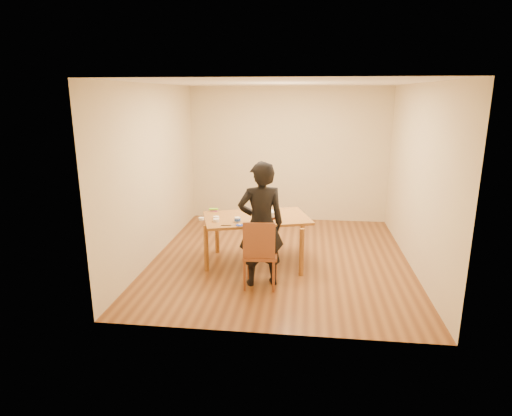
# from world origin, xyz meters

# --- Properties ---
(room_shell) EXTENTS (4.00, 4.50, 2.70)m
(room_shell) POSITION_xyz_m (0.00, 0.34, 1.35)
(room_shell) COLOR brown
(room_shell) RESTS_ON ground
(dining_table) EXTENTS (1.75, 1.34, 0.04)m
(dining_table) POSITION_xyz_m (-0.36, -0.26, 0.73)
(dining_table) COLOR brown
(dining_table) RESTS_ON floor
(dining_chair) EXTENTS (0.48, 0.48, 0.04)m
(dining_chair) POSITION_xyz_m (-0.21, -1.03, 0.45)
(dining_chair) COLOR brown
(dining_chair) RESTS_ON floor
(cake_plate) EXTENTS (0.28, 0.28, 0.02)m
(cake_plate) POSITION_xyz_m (-0.15, -0.26, 0.76)
(cake_plate) COLOR red
(cake_plate) RESTS_ON dining_table
(cake) EXTENTS (0.20, 0.20, 0.06)m
(cake) POSITION_xyz_m (-0.15, -0.26, 0.80)
(cake) COLOR white
(cake) RESTS_ON cake_plate
(frosting_dome) EXTENTS (0.19, 0.19, 0.03)m
(frosting_dome) POSITION_xyz_m (-0.15, -0.26, 0.85)
(frosting_dome) COLOR white
(frosting_dome) RESTS_ON cake
(frosting_tub) EXTENTS (0.08, 0.08, 0.07)m
(frosting_tub) POSITION_xyz_m (-0.60, -0.56, 0.79)
(frosting_tub) COLOR white
(frosting_tub) RESTS_ON dining_table
(frosting_lid) EXTENTS (0.10, 0.10, 0.01)m
(frosting_lid) POSITION_xyz_m (-0.54, -0.72, 0.75)
(frosting_lid) COLOR #182DA1
(frosting_lid) RESTS_ON dining_table
(frosting_dollop) EXTENTS (0.04, 0.04, 0.02)m
(frosting_dollop) POSITION_xyz_m (-0.54, -0.72, 0.77)
(frosting_dollop) COLOR white
(frosting_dollop) RESTS_ON frosting_lid
(ramekin_green) EXTENTS (0.09, 0.09, 0.04)m
(ramekin_green) POSITION_xyz_m (-0.91, -0.58, 0.77)
(ramekin_green) COLOR white
(ramekin_green) RESTS_ON dining_table
(ramekin_yellow) EXTENTS (0.09, 0.09, 0.04)m
(ramekin_yellow) POSITION_xyz_m (-0.93, -0.45, 0.77)
(ramekin_yellow) COLOR white
(ramekin_yellow) RESTS_ON dining_table
(ramekin_multi) EXTENTS (0.08, 0.08, 0.04)m
(ramekin_multi) POSITION_xyz_m (-1.14, -0.52, 0.77)
(ramekin_multi) COLOR white
(ramekin_multi) RESTS_ON dining_table
(candy_box_pink) EXTENTS (0.12, 0.07, 0.02)m
(candy_box_pink) POSITION_xyz_m (-1.06, -0.01, 0.76)
(candy_box_pink) COLOR #E235AB
(candy_box_pink) RESTS_ON dining_table
(candy_box_green) EXTENTS (0.14, 0.08, 0.02)m
(candy_box_green) POSITION_xyz_m (-1.07, -0.01, 0.78)
(candy_box_green) COLOR green
(candy_box_green) RESTS_ON candy_box_pink
(spatula) EXTENTS (0.15, 0.04, 0.01)m
(spatula) POSITION_xyz_m (-0.73, -0.75, 0.75)
(spatula) COLOR black
(spatula) RESTS_ON dining_table
(person) EXTENTS (0.72, 0.57, 1.71)m
(person) POSITION_xyz_m (-0.21, -0.99, 0.86)
(person) COLOR black
(person) RESTS_ON floor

